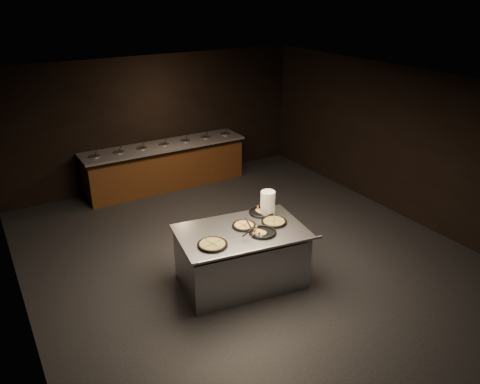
# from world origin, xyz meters

# --- Properties ---
(room) EXTENTS (7.02, 8.02, 2.92)m
(room) POSITION_xyz_m (0.00, 0.00, 1.45)
(room) COLOR black
(room) RESTS_ON ground
(salad_bar) EXTENTS (3.70, 0.83, 1.18)m
(salad_bar) POSITION_xyz_m (0.00, 3.56, 0.44)
(salad_bar) COLOR #513013
(salad_bar) RESTS_ON ground
(serving_counter) EXTENTS (2.06, 1.49, 0.91)m
(serving_counter) POSITION_xyz_m (-0.48, -0.58, 0.44)
(serving_counter) COLOR #A8ABAF
(serving_counter) RESTS_ON ground
(plate_stack) EXTENTS (0.24, 0.24, 0.38)m
(plate_stack) POSITION_xyz_m (0.18, -0.30, 1.10)
(plate_stack) COLOR white
(plate_stack) RESTS_ON serving_counter
(pan_veggie_whole) EXTENTS (0.43, 0.43, 0.04)m
(pan_veggie_whole) POSITION_xyz_m (-1.06, -0.74, 0.93)
(pan_veggie_whole) COLOR black
(pan_veggie_whole) RESTS_ON serving_counter
(pan_cheese_whole) EXTENTS (0.37, 0.37, 0.04)m
(pan_cheese_whole) POSITION_xyz_m (-0.38, -0.49, 0.93)
(pan_cheese_whole) COLOR black
(pan_cheese_whole) RESTS_ON serving_counter
(pan_cheese_slices_a) EXTENTS (0.41, 0.41, 0.04)m
(pan_cheese_slices_a) POSITION_xyz_m (0.10, -0.24, 0.93)
(pan_cheese_slices_a) COLOR black
(pan_cheese_slices_a) RESTS_ON serving_counter
(pan_cheese_slices_b) EXTENTS (0.41, 0.41, 0.04)m
(pan_cheese_slices_b) POSITION_xyz_m (-0.25, -0.81, 0.93)
(pan_cheese_slices_b) COLOR black
(pan_cheese_slices_b) RESTS_ON serving_counter
(pan_veggie_slices) EXTENTS (0.40, 0.40, 0.04)m
(pan_veggie_slices) POSITION_xyz_m (0.08, -0.62, 0.93)
(pan_veggie_slices) COLOR black
(pan_veggie_slices) RESTS_ON serving_counter
(server_left) EXTENTS (0.10, 0.36, 0.17)m
(server_left) POSITION_xyz_m (-0.38, -0.58, 1.00)
(server_left) COLOR #A8ABAF
(server_left) RESTS_ON serving_counter
(server_right) EXTENTS (0.34, 0.11, 0.16)m
(server_right) POSITION_xyz_m (-0.46, -0.83, 0.99)
(server_right) COLOR #A8ABAF
(server_right) RESTS_ON serving_counter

